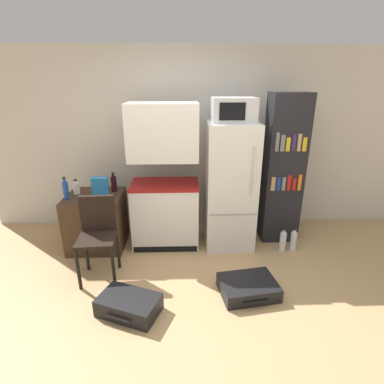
{
  "coord_description": "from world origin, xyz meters",
  "views": [
    {
      "loc": [
        -0.12,
        -2.38,
        2.11
      ],
      "look_at": [
        -0.02,
        0.85,
        0.91
      ],
      "focal_mm": 28.0,
      "sensor_mm": 36.0,
      "label": 1
    }
  ],
  "objects_px": {
    "bookshelf": "(283,170)",
    "suitcase_large_flat": "(248,287)",
    "chair": "(98,230)",
    "water_bottle_front": "(293,241)",
    "cereal_box": "(100,189)",
    "suitcase_small_flat": "(129,305)",
    "water_bottle_middle": "(283,241)",
    "side_table": "(97,221)",
    "microwave": "(234,110)",
    "kitchen_hutch": "(165,182)",
    "bottle_blue_soda": "(66,190)",
    "bottle_milk_white": "(76,188)",
    "refrigerator": "(230,186)",
    "bottle_wine_dark": "(114,183)"
  },
  "relations": [
    {
      "from": "refrigerator",
      "to": "water_bottle_front",
      "type": "xyz_separation_m",
      "value": [
        0.84,
        -0.24,
        -0.69
      ]
    },
    {
      "from": "side_table",
      "to": "bottle_blue_soda",
      "type": "xyz_separation_m",
      "value": [
        -0.3,
        -0.12,
        0.48
      ]
    },
    {
      "from": "refrigerator",
      "to": "water_bottle_front",
      "type": "height_order",
      "value": "refrigerator"
    },
    {
      "from": "bottle_blue_soda",
      "to": "suitcase_small_flat",
      "type": "bearing_deg",
      "value": -52.15
    },
    {
      "from": "side_table",
      "to": "water_bottle_front",
      "type": "bearing_deg",
      "value": -4.68
    },
    {
      "from": "water_bottle_front",
      "to": "water_bottle_middle",
      "type": "relative_size",
      "value": 0.99
    },
    {
      "from": "chair",
      "to": "bookshelf",
      "type": "bearing_deg",
      "value": 16.08
    },
    {
      "from": "refrigerator",
      "to": "bottle_milk_white",
      "type": "height_order",
      "value": "refrigerator"
    },
    {
      "from": "side_table",
      "to": "bottle_milk_white",
      "type": "height_order",
      "value": "bottle_milk_white"
    },
    {
      "from": "side_table",
      "to": "bookshelf",
      "type": "xyz_separation_m",
      "value": [
        2.49,
        0.15,
        0.63
      ]
    },
    {
      "from": "microwave",
      "to": "side_table",
      "type": "bearing_deg",
      "value": -179.3
    },
    {
      "from": "bottle_wine_dark",
      "to": "bottle_blue_soda",
      "type": "distance_m",
      "value": 0.6
    },
    {
      "from": "side_table",
      "to": "suitcase_small_flat",
      "type": "distance_m",
      "value": 1.48
    },
    {
      "from": "refrigerator",
      "to": "bookshelf",
      "type": "xyz_separation_m",
      "value": [
        0.72,
        0.13,
        0.17
      ]
    },
    {
      "from": "bookshelf",
      "to": "side_table",
      "type": "bearing_deg",
      "value": -176.45
    },
    {
      "from": "side_table",
      "to": "bottle_blue_soda",
      "type": "relative_size",
      "value": 2.54
    },
    {
      "from": "refrigerator",
      "to": "suitcase_small_flat",
      "type": "relative_size",
      "value": 2.49
    },
    {
      "from": "side_table",
      "to": "cereal_box",
      "type": "xyz_separation_m",
      "value": [
        0.15,
        -0.19,
        0.51
      ]
    },
    {
      "from": "side_table",
      "to": "microwave",
      "type": "height_order",
      "value": "microwave"
    },
    {
      "from": "microwave",
      "to": "bookshelf",
      "type": "distance_m",
      "value": 1.08
    },
    {
      "from": "chair",
      "to": "water_bottle_middle",
      "type": "bearing_deg",
      "value": 7.48
    },
    {
      "from": "bottle_milk_white",
      "to": "suitcase_small_flat",
      "type": "xyz_separation_m",
      "value": [
        0.85,
        -1.37,
        -0.72
      ]
    },
    {
      "from": "chair",
      "to": "kitchen_hutch",
      "type": "bearing_deg",
      "value": 41.77
    },
    {
      "from": "bookshelf",
      "to": "cereal_box",
      "type": "height_order",
      "value": "bookshelf"
    },
    {
      "from": "cereal_box",
      "to": "water_bottle_front",
      "type": "relative_size",
      "value": 0.93
    },
    {
      "from": "suitcase_small_flat",
      "to": "water_bottle_middle",
      "type": "bearing_deg",
      "value": 52.32
    },
    {
      "from": "cereal_box",
      "to": "suitcase_small_flat",
      "type": "xyz_separation_m",
      "value": [
        0.47,
        -1.11,
        -0.79
      ]
    },
    {
      "from": "cereal_box",
      "to": "suitcase_large_flat",
      "type": "bearing_deg",
      "value": -27.37
    },
    {
      "from": "cereal_box",
      "to": "suitcase_small_flat",
      "type": "distance_m",
      "value": 1.45
    },
    {
      "from": "bookshelf",
      "to": "bottle_milk_white",
      "type": "xyz_separation_m",
      "value": [
        -2.73,
        -0.1,
        -0.19
      ]
    },
    {
      "from": "refrigerator",
      "to": "suitcase_small_flat",
      "type": "height_order",
      "value": "refrigerator"
    },
    {
      "from": "microwave",
      "to": "bottle_milk_white",
      "type": "bearing_deg",
      "value": 178.95
    },
    {
      "from": "cereal_box",
      "to": "chair",
      "type": "relative_size",
      "value": 0.32
    },
    {
      "from": "water_bottle_front",
      "to": "chair",
      "type": "bearing_deg",
      "value": -169.41
    },
    {
      "from": "refrigerator",
      "to": "bottle_wine_dark",
      "type": "height_order",
      "value": "refrigerator"
    },
    {
      "from": "bookshelf",
      "to": "bottle_blue_soda",
      "type": "bearing_deg",
      "value": -174.28
    },
    {
      "from": "kitchen_hutch",
      "to": "cereal_box",
      "type": "relative_size",
      "value": 6.25
    },
    {
      "from": "bookshelf",
      "to": "suitcase_large_flat",
      "type": "height_order",
      "value": "bookshelf"
    },
    {
      "from": "kitchen_hutch",
      "to": "bottle_wine_dark",
      "type": "distance_m",
      "value": 0.69
    },
    {
      "from": "refrigerator",
      "to": "water_bottle_middle",
      "type": "relative_size",
      "value": 5.04
    },
    {
      "from": "side_table",
      "to": "suitcase_large_flat",
      "type": "bearing_deg",
      "value": -30.21
    },
    {
      "from": "bottle_milk_white",
      "to": "side_table",
      "type": "bearing_deg",
      "value": -14.05
    },
    {
      "from": "suitcase_large_flat",
      "to": "bottle_blue_soda",
      "type": "bearing_deg",
      "value": 147.06
    },
    {
      "from": "kitchen_hutch",
      "to": "bottle_blue_soda",
      "type": "height_order",
      "value": "kitchen_hutch"
    },
    {
      "from": "kitchen_hutch",
      "to": "bookshelf",
      "type": "xyz_separation_m",
      "value": [
        1.58,
        0.1,
        0.12
      ]
    },
    {
      "from": "chair",
      "to": "suitcase_small_flat",
      "type": "height_order",
      "value": "chair"
    },
    {
      "from": "bottle_wine_dark",
      "to": "bottle_blue_soda",
      "type": "bearing_deg",
      "value": -152.47
    },
    {
      "from": "refrigerator",
      "to": "suitcase_large_flat",
      "type": "xyz_separation_m",
      "value": [
        0.06,
        -1.09,
        -0.75
      ]
    },
    {
      "from": "bottle_blue_soda",
      "to": "cereal_box",
      "type": "distance_m",
      "value": 0.45
    },
    {
      "from": "chair",
      "to": "water_bottle_front",
      "type": "height_order",
      "value": "chair"
    }
  ]
}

